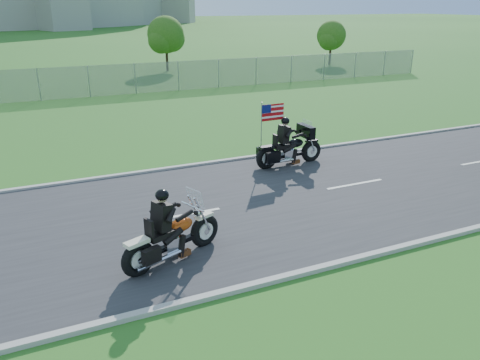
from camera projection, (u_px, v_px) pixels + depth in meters
name	position (u px, v px, depth m)	size (l,w,h in m)	color
ground	(247.00, 205.00, 14.18)	(420.00, 420.00, 0.00)	#22551A
road	(247.00, 204.00, 14.17)	(120.00, 8.00, 0.04)	#28282B
curb_north	(202.00, 164.00, 17.62)	(120.00, 0.18, 0.12)	#9E9B93
curb_south	(321.00, 268.00, 10.70)	(120.00, 0.18, 0.12)	#9E9B93
fence	(39.00, 85.00, 29.00)	(60.00, 0.03, 2.00)	gray
tree_fence_near	(166.00, 37.00, 41.08)	(3.52, 3.28, 4.75)	#382316
tree_fence_far	(331.00, 37.00, 45.58)	(3.08, 2.87, 4.20)	#382316
motorcycle_lead	(171.00, 238.00, 10.91)	(2.68, 1.36, 1.89)	black
motorcycle_follow	(289.00, 149.00, 17.40)	(2.81, 0.93, 2.35)	black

